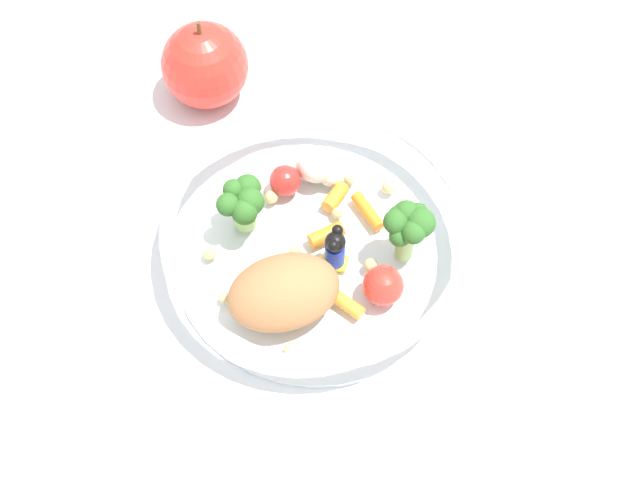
{
  "coord_description": "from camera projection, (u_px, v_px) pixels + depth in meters",
  "views": [
    {
      "loc": [
        -0.21,
        0.27,
        0.6
      ],
      "look_at": [
        -0.0,
        -0.01,
        0.03
      ],
      "focal_mm": 49.21,
      "sensor_mm": 36.0,
      "label": 1
    }
  ],
  "objects": [
    {
      "name": "ground_plane",
      "position": [
        306.0,
        268.0,
        0.69
      ],
      "size": [
        2.4,
        2.4,
        0.0
      ],
      "primitive_type": "plane",
      "color": "white"
    },
    {
      "name": "loose_apple",
      "position": [
        205.0,
        65.0,
        0.75
      ],
      "size": [
        0.08,
        0.08,
        0.09
      ],
      "color": "red",
      "rests_on": "ground_plane"
    },
    {
      "name": "food_container",
      "position": [
        316.0,
        242.0,
        0.67
      ],
      "size": [
        0.24,
        0.24,
        0.07
      ],
      "color": "white",
      "rests_on": "ground_plane"
    }
  ]
}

